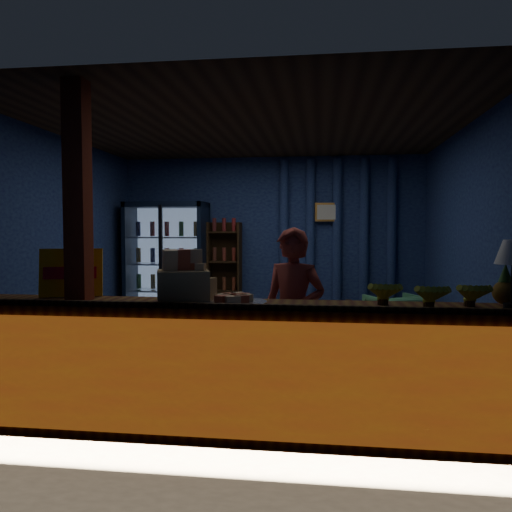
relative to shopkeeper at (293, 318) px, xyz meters
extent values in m
plane|color=#515154|center=(-0.54, 1.33, -0.75)|extent=(4.60, 4.60, 0.00)
plane|color=navy|center=(-0.54, 3.53, 0.55)|extent=(4.60, 0.00, 4.60)
plane|color=navy|center=(-0.54, -0.87, 0.55)|extent=(4.60, 0.00, 4.60)
plane|color=navy|center=(-2.84, 1.33, 0.55)|extent=(0.00, 4.40, 4.40)
plane|color=navy|center=(1.76, 1.33, 0.55)|extent=(0.00, 4.40, 4.40)
plane|color=#472D19|center=(-0.54, 1.33, 1.85)|extent=(4.60, 4.60, 0.00)
cube|color=brown|center=(-0.54, -0.57, -0.28)|extent=(4.40, 0.55, 0.95)
cube|color=red|center=(-0.54, -0.86, -0.28)|extent=(4.35, 0.02, 0.81)
cube|color=#3B2812|center=(-0.54, -0.84, 0.22)|extent=(4.40, 0.04, 0.04)
cube|color=maroon|center=(-1.59, -0.57, 0.55)|extent=(0.16, 0.16, 2.60)
cube|color=black|center=(-2.09, 3.45, 0.20)|extent=(1.20, 0.06, 1.90)
cube|color=black|center=(-2.66, 3.18, 0.20)|extent=(0.06, 0.60, 1.90)
cube|color=black|center=(-1.52, 3.18, 0.20)|extent=(0.06, 0.60, 1.90)
cube|color=black|center=(-2.09, 3.18, 1.11)|extent=(1.20, 0.60, 0.08)
cube|color=black|center=(-2.09, 3.18, -0.71)|extent=(1.20, 0.60, 0.08)
cube|color=#99B2D8|center=(-2.09, 3.40, 0.20)|extent=(1.08, 0.02, 1.74)
cube|color=white|center=(-2.09, 2.90, 0.20)|extent=(1.12, 0.02, 1.78)
cube|color=black|center=(-2.09, 2.88, 0.20)|extent=(0.05, 0.05, 1.80)
cube|color=silver|center=(-2.09, 3.18, -0.58)|extent=(1.08, 0.48, 0.02)
cylinder|color=red|center=(-2.54, 3.18, -0.45)|extent=(0.07, 0.07, 0.22)
cylinder|color=#1A691C|center=(-2.31, 3.18, -0.45)|extent=(0.07, 0.07, 0.22)
cylinder|color=#936716|center=(-2.09, 3.18, -0.45)|extent=(0.07, 0.07, 0.22)
cylinder|color=navy|center=(-1.86, 3.18, -0.45)|extent=(0.07, 0.07, 0.22)
cylinder|color=maroon|center=(-1.64, 3.18, -0.45)|extent=(0.07, 0.07, 0.22)
cube|color=silver|center=(-2.09, 3.18, -0.18)|extent=(1.08, 0.48, 0.02)
cylinder|color=#1A691C|center=(-2.54, 3.18, -0.05)|extent=(0.07, 0.07, 0.22)
cylinder|color=#936716|center=(-2.31, 3.18, -0.05)|extent=(0.07, 0.07, 0.22)
cylinder|color=navy|center=(-2.09, 3.18, -0.05)|extent=(0.07, 0.07, 0.22)
cylinder|color=maroon|center=(-1.86, 3.18, -0.05)|extent=(0.07, 0.07, 0.22)
cylinder|color=red|center=(-1.64, 3.18, -0.05)|extent=(0.07, 0.07, 0.22)
cube|color=silver|center=(-2.09, 3.18, 0.22)|extent=(1.08, 0.48, 0.02)
cylinder|color=#936716|center=(-2.54, 3.18, 0.35)|extent=(0.07, 0.07, 0.22)
cylinder|color=navy|center=(-2.31, 3.18, 0.35)|extent=(0.07, 0.07, 0.22)
cylinder|color=maroon|center=(-2.09, 3.18, 0.35)|extent=(0.07, 0.07, 0.22)
cylinder|color=red|center=(-1.86, 3.18, 0.35)|extent=(0.07, 0.07, 0.22)
cylinder|color=#1A691C|center=(-1.64, 3.18, 0.35)|extent=(0.07, 0.07, 0.22)
cube|color=silver|center=(-2.09, 3.18, 0.62)|extent=(1.08, 0.48, 0.02)
cylinder|color=navy|center=(-2.54, 3.18, 0.75)|extent=(0.07, 0.07, 0.22)
cylinder|color=maroon|center=(-2.31, 3.18, 0.75)|extent=(0.07, 0.07, 0.22)
cylinder|color=red|center=(-2.09, 3.18, 0.75)|extent=(0.07, 0.07, 0.22)
cylinder|color=#1A691C|center=(-1.86, 3.18, 0.75)|extent=(0.07, 0.07, 0.22)
cylinder|color=#936716|center=(-1.64, 3.18, 0.75)|extent=(0.07, 0.07, 0.22)
cube|color=#3B2812|center=(-1.24, 3.48, 0.05)|extent=(0.50, 0.02, 1.60)
cube|color=#3B2812|center=(-1.47, 3.35, 0.05)|extent=(0.03, 0.28, 1.60)
cube|color=#3B2812|center=(-1.00, 3.35, 0.05)|extent=(0.03, 0.28, 1.60)
cube|color=#3B2812|center=(-1.24, 3.35, -0.65)|extent=(0.46, 0.26, 0.02)
cube|color=#3B2812|center=(-1.24, 3.35, -0.20)|extent=(0.46, 0.26, 0.02)
cube|color=#3B2812|center=(-1.24, 3.35, 0.25)|extent=(0.46, 0.26, 0.02)
cube|color=#3B2812|center=(-1.24, 3.35, 0.70)|extent=(0.46, 0.26, 0.02)
cylinder|color=navy|center=(-0.34, 3.47, 0.55)|extent=(0.14, 0.14, 2.50)
cylinder|color=navy|center=(0.06, 3.47, 0.55)|extent=(0.14, 0.14, 2.50)
cylinder|color=navy|center=(0.46, 3.47, 0.55)|extent=(0.14, 0.14, 2.50)
cylinder|color=navy|center=(0.86, 3.47, 0.55)|extent=(0.14, 0.14, 2.50)
cylinder|color=navy|center=(1.26, 3.47, 0.55)|extent=(0.14, 0.14, 2.50)
cube|color=gold|center=(0.31, 3.43, 1.00)|extent=(0.36, 0.03, 0.28)
cube|color=silver|center=(0.31, 3.41, 1.00)|extent=(0.30, 0.01, 0.22)
imported|color=#9C362A|center=(0.00, 0.00, 0.00)|extent=(0.64, 0.52, 1.51)
imported|color=#5FBF78|center=(1.23, 2.60, -0.44)|extent=(0.90, 0.91, 0.63)
cube|color=#3B2812|center=(0.60, 2.74, -0.53)|extent=(0.57, 0.48, 0.44)
cylinder|color=#3B2812|center=(0.60, 2.74, -0.27)|extent=(0.09, 0.09, 0.09)
cube|color=#F6AF0C|center=(-1.75, -0.38, 0.39)|extent=(0.49, 0.25, 0.38)
cube|color=#B10B1E|center=(-1.75, -0.40, 0.39)|extent=(0.39, 0.16, 0.10)
cube|color=tan|center=(-0.77, -0.59, 0.32)|extent=(0.45, 0.40, 0.24)
cube|color=orange|center=(-0.86, -0.62, 0.51)|extent=(0.11, 0.09, 0.15)
cube|color=#E2522A|center=(-0.77, -0.59, 0.51)|extent=(0.11, 0.09, 0.15)
cube|color=orange|center=(-0.69, -0.56, 0.51)|extent=(0.11, 0.09, 0.15)
cube|color=tan|center=(-0.71, -0.54, 0.29)|extent=(0.33, 0.30, 0.18)
cube|color=orange|center=(-0.77, -0.52, 0.43)|extent=(0.08, 0.07, 0.11)
cube|color=#E2522A|center=(-0.71, -0.54, 0.43)|extent=(0.08, 0.07, 0.11)
cube|color=orange|center=(-0.64, -0.56, 0.43)|extent=(0.08, 0.07, 0.11)
cylinder|color=silver|center=(-0.38, -0.63, 0.21)|extent=(0.46, 0.46, 0.03)
cube|color=orange|center=(-0.29, -0.63, 0.25)|extent=(0.10, 0.07, 0.05)
cube|color=#E2522A|center=(-0.32, -0.56, 0.25)|extent=(0.12, 0.12, 0.05)
cube|color=orange|center=(-0.38, -0.54, 0.25)|extent=(0.07, 0.10, 0.05)
cube|color=#E2522A|center=(-0.45, -0.56, 0.25)|extent=(0.12, 0.12, 0.05)
cube|color=orange|center=(-0.47, -0.63, 0.25)|extent=(0.10, 0.07, 0.05)
cube|color=#E2522A|center=(-0.45, -0.69, 0.25)|extent=(0.12, 0.12, 0.05)
cube|color=orange|center=(-0.38, -0.72, 0.25)|extent=(0.07, 0.10, 0.05)
cube|color=#E2522A|center=(-0.32, -0.69, 0.25)|extent=(0.12, 0.12, 0.05)
cylinder|color=black|center=(1.51, -0.57, 0.22)|extent=(0.11, 0.11, 0.04)
sphere|color=brown|center=(1.51, -0.44, 0.29)|extent=(0.17, 0.17, 0.17)
cone|color=#2B5B1F|center=(1.51, -0.44, 0.43)|extent=(0.09, 0.09, 0.13)
camera|label=1|loc=(0.23, -4.12, 0.73)|focal=35.00mm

